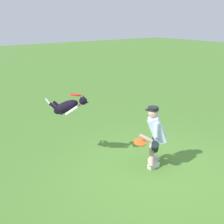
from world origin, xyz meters
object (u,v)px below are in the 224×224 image
object	(u,v)px
person	(155,134)
frisbee_flying	(76,95)
dog	(68,107)
frisbee_held	(140,142)

from	to	relation	value
person	frisbee_flying	bearing A→B (deg)	-5.98
person	dog	size ratio (longest dim) A/B	1.39
person	frisbee_held	distance (m)	0.40
frisbee_held	person	bearing A→B (deg)	173.53
dog	frisbee_flying	xyz separation A→B (m)	(-0.13, 0.14, 0.28)
frisbee_flying	frisbee_held	bearing A→B (deg)	118.65
dog	frisbee_held	size ratio (longest dim) A/B	3.60
person	dog	xyz separation A→B (m)	(1.22, -1.47, 0.47)
frisbee_flying	frisbee_held	xyz separation A→B (m)	(-0.71, 1.29, -0.83)
dog	frisbee_held	xyz separation A→B (m)	(-0.84, 1.43, -0.56)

